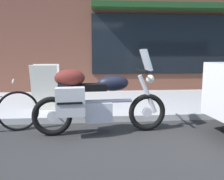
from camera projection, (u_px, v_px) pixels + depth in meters
The scene contains 3 objects.
ground_plane at pixel (106, 146), 3.55m from camera, with size 80.00×80.00×0.00m, color #2B2B2B.
touring_motorcycle at pixel (94, 98), 3.99m from camera, with size 2.25×0.77×1.40m.
sandwich_board_sign at pixel (46, 87), 5.18m from camera, with size 0.55×0.42×0.96m.
Camera 1 is at (-0.21, -3.37, 1.39)m, focal length 39.24 mm.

